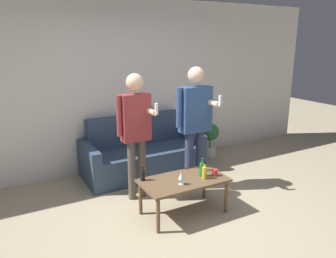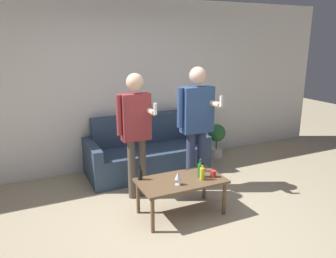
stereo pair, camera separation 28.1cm
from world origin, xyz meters
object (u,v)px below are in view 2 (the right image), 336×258
at_px(person_standing_right, 197,119).
at_px(coffee_table, 181,184).
at_px(couch, 146,153).
at_px(bottle_orange, 202,173).
at_px(person_standing_left, 136,125).

bearing_deg(person_standing_right, coffee_table, -132.50).
xyz_separation_m(couch, bottle_orange, (0.13, -1.55, 0.22)).
bearing_deg(coffee_table, person_standing_right, 47.50).
bearing_deg(person_standing_left, couch, 61.54).
relative_size(couch, person_standing_left, 1.12).
xyz_separation_m(couch, person_standing_right, (0.42, -0.88, 0.70)).
height_order(couch, person_standing_left, person_standing_left).
distance_m(couch, bottle_orange, 1.57).
height_order(person_standing_left, person_standing_right, person_standing_right).
relative_size(couch, bottle_orange, 9.11).
distance_m(couch, coffee_table, 1.45).
height_order(bottle_orange, person_standing_right, person_standing_right).
distance_m(person_standing_left, person_standing_right, 0.85).
height_order(couch, bottle_orange, couch).
xyz_separation_m(couch, coffee_table, (-0.10, -1.45, 0.09)).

